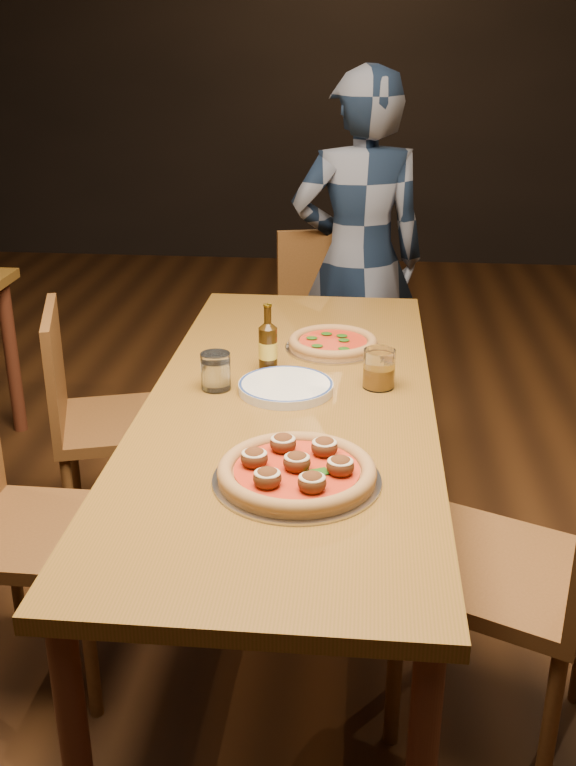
# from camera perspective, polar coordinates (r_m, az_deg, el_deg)

# --- Properties ---
(ground) EXTENTS (9.00, 9.00, 0.00)m
(ground) POSITION_cam_1_polar(r_m,az_deg,el_deg) (2.78, 0.10, -15.41)
(ground) COLOR black
(table_main) EXTENTS (0.80, 2.00, 0.75)m
(table_main) POSITION_cam_1_polar(r_m,az_deg,el_deg) (2.42, 0.11, -2.65)
(table_main) COLOR brown
(table_main) RESTS_ON ground
(chair_main_nw) EXTENTS (0.43, 0.43, 0.90)m
(chair_main_nw) POSITION_cam_1_polar(r_m,az_deg,el_deg) (2.44, -16.29, -9.41)
(chair_main_nw) COLOR #583717
(chair_main_nw) RESTS_ON ground
(chair_main_sw) EXTENTS (0.52, 0.52, 0.90)m
(chair_main_sw) POSITION_cam_1_polar(r_m,az_deg,el_deg) (3.02, -11.23, -2.50)
(chair_main_sw) COLOR #583717
(chair_main_sw) RESTS_ON ground
(chair_main_e) EXTENTS (0.59, 0.59, 0.96)m
(chair_main_e) POSITION_cam_1_polar(r_m,az_deg,el_deg) (2.21, 14.14, -11.93)
(chair_main_e) COLOR #583717
(chair_main_e) RESTS_ON ground
(chair_end) EXTENTS (0.54, 0.54, 0.95)m
(chair_end) POSITION_cam_1_polar(r_m,az_deg,el_deg) (3.66, 3.23, 2.89)
(chair_end) COLOR #583717
(chair_end) RESTS_ON ground
(pizza_meatball) EXTENTS (0.39, 0.39, 0.07)m
(pizza_meatball) POSITION_cam_1_polar(r_m,az_deg,el_deg) (1.96, 0.60, -5.89)
(pizza_meatball) COLOR #B7B7BF
(pizza_meatball) RESTS_ON table_main
(pizza_margherita) EXTENTS (0.31, 0.31, 0.04)m
(pizza_margherita) POSITION_cam_1_polar(r_m,az_deg,el_deg) (2.76, 3.02, 2.69)
(pizza_margherita) COLOR #B7B7BF
(pizza_margherita) RESTS_ON table_main
(plate_stack) EXTENTS (0.27, 0.27, 0.03)m
(plate_stack) POSITION_cam_1_polar(r_m,az_deg,el_deg) (2.43, -0.15, -0.29)
(plate_stack) COLOR white
(plate_stack) RESTS_ON table_main
(beer_bottle) EXTENTS (0.06, 0.06, 0.20)m
(beer_bottle) POSITION_cam_1_polar(r_m,az_deg,el_deg) (2.56, -1.35, 2.35)
(beer_bottle) COLOR black
(beer_bottle) RESTS_ON table_main
(water_glass) EXTENTS (0.09, 0.09, 0.11)m
(water_glass) POSITION_cam_1_polar(r_m,az_deg,el_deg) (2.45, -4.85, 0.79)
(water_glass) COLOR white
(water_glass) RESTS_ON table_main
(amber_glass) EXTENTS (0.09, 0.09, 0.11)m
(amber_glass) POSITION_cam_1_polar(r_m,az_deg,el_deg) (2.46, 6.10, 0.96)
(amber_glass) COLOR #A26312
(amber_glass) RESTS_ON table_main
(diner) EXTENTS (0.64, 0.49, 1.59)m
(diner) POSITION_cam_1_polar(r_m,az_deg,el_deg) (3.67, 4.76, 8.10)
(diner) COLOR black
(diner) RESTS_ON ground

